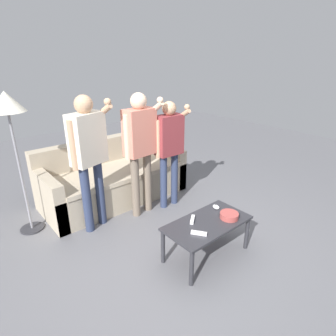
% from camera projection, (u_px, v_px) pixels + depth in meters
% --- Properties ---
extents(ground_plane, '(12.00, 12.00, 0.00)m').
position_uv_depth(ground_plane, '(181.00, 248.00, 3.25)').
color(ground_plane, slate).
extents(couch, '(2.08, 0.93, 0.86)m').
position_uv_depth(couch, '(113.00, 179.00, 4.28)').
color(couch, '#B7A88E').
rests_on(couch, ground).
extents(coffee_table, '(0.93, 0.49, 0.42)m').
position_uv_depth(coffee_table, '(207.00, 227.00, 3.01)').
color(coffee_table, '#2D2D33').
rests_on(coffee_table, ground).
extents(snack_bowl, '(0.20, 0.20, 0.06)m').
position_uv_depth(snack_bowl, '(229.00, 215.00, 3.05)').
color(snack_bowl, '#B24C47').
rests_on(snack_bowl, coffee_table).
extents(game_remote_nunchuk, '(0.06, 0.09, 0.05)m').
position_uv_depth(game_remote_nunchuk, '(216.00, 207.00, 3.23)').
color(game_remote_nunchuk, white).
rests_on(game_remote_nunchuk, coffee_table).
extents(floor_lamp, '(0.39, 0.39, 1.70)m').
position_uv_depth(floor_lamp, '(8.00, 111.00, 3.04)').
color(floor_lamp, '#2D2D33').
rests_on(floor_lamp, ground).
extents(player_left, '(0.52, 0.32, 1.65)m').
position_uv_depth(player_left, '(89.00, 149.00, 3.27)').
color(player_left, '#2D3856').
rests_on(player_left, ground).
extents(player_center, '(0.50, 0.32, 1.63)m').
position_uv_depth(player_center, '(140.00, 141.00, 3.60)').
color(player_center, '#756656').
rests_on(player_center, ground).
extents(player_right, '(0.44, 0.30, 1.49)m').
position_uv_depth(player_right, '(169.00, 143.00, 3.83)').
color(player_right, '#2D3856').
rests_on(player_right, ground).
extents(game_remote_wand_near, '(0.14, 0.12, 0.03)m').
position_uv_depth(game_remote_wand_near, '(192.00, 220.00, 3.00)').
color(game_remote_wand_near, white).
rests_on(game_remote_wand_near, coffee_table).
extents(game_remote_wand_far, '(0.12, 0.15, 0.03)m').
position_uv_depth(game_remote_wand_far, '(199.00, 233.00, 2.78)').
color(game_remote_wand_far, white).
rests_on(game_remote_wand_far, coffee_table).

